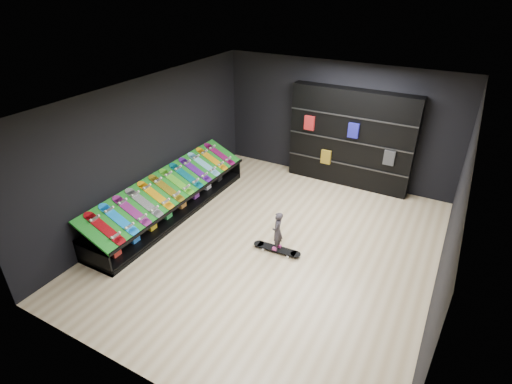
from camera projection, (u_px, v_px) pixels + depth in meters
The scene contains 23 objects.
floor at pixel (273, 245), 8.01m from camera, with size 6.00×7.00×0.01m, color beige.
ceiling at pixel (277, 98), 6.55m from camera, with size 6.00×7.00×0.01m, color white.
wall_back at pixel (337, 123), 9.96m from camera, with size 6.00×0.02×3.00m, color black.
wall_front at pixel (140, 301), 4.60m from camera, with size 6.00×0.02×3.00m, color black.
wall_left at pixel (149, 148), 8.53m from camera, with size 0.02×7.00×3.00m, color black.
wall_right at pixel (453, 223), 6.02m from camera, with size 0.02×7.00×3.00m, color black.
display_rack at pixel (172, 204), 8.96m from camera, with size 0.90×4.50×0.50m, color black, non-canonical shape.
turf_ramp at pixel (171, 186), 8.71m from camera, with size 1.00×4.50×0.04m, color #106814.
back_shelving at pixel (350, 139), 9.78m from camera, with size 3.04×0.36×2.43m, color black.
floor_skateboard at pixel (277, 250), 7.80m from camera, with size 0.98×0.22×0.09m, color black, non-canonical shape.
child at pixel (277, 238), 7.66m from camera, with size 0.18×0.13×0.49m, color black.
display_board_0 at pixel (105, 228), 7.24m from camera, with size 0.98×0.22×0.09m, color red, non-canonical shape.
display_board_1 at pixel (119, 219), 7.50m from camera, with size 0.98×0.22×0.09m, color blue, non-canonical shape.
display_board_2 at pixel (132, 211), 7.76m from camera, with size 0.98×0.22×0.09m, color #2626BF, non-canonical shape.
display_board_3 at pixel (144, 203), 8.03m from camera, with size 0.98×0.22×0.09m, color black, non-canonical shape.
display_board_4 at pixel (156, 195), 8.29m from camera, with size 0.98×0.22×0.09m, color yellow, non-canonical shape.
display_board_5 at pixel (167, 188), 8.56m from camera, with size 0.98×0.22×0.09m, color yellow, non-canonical shape.
display_board_6 at pixel (177, 182), 8.82m from camera, with size 0.98×0.22×0.09m, color green, non-canonical shape.
display_board_7 at pixel (186, 176), 9.09m from camera, with size 0.98×0.22×0.09m, color #0C8C99, non-canonical shape.
display_board_8 at pixel (195, 170), 9.35m from camera, with size 0.98×0.22×0.09m, color purple, non-canonical shape.
display_board_9 at pixel (204, 164), 9.62m from camera, with size 0.98×0.22×0.09m, color #0CB2E5, non-canonical shape.
display_board_10 at pixel (212, 159), 9.88m from camera, with size 0.98×0.22×0.09m, color orange, non-canonical shape.
display_board_11 at pixel (220, 154), 10.15m from camera, with size 0.98×0.22×0.09m, color #E5198C, non-canonical shape.
Camera 1 is at (2.80, -5.84, 4.84)m, focal length 28.00 mm.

